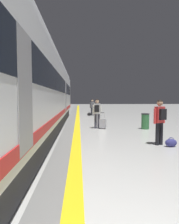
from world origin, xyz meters
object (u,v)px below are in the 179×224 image
object	(u,v)px
waste_bin	(145,121)
passenger_mid	(97,111)
passenger_near	(160,118)
duffel_bag_near	(171,143)
passenger_far	(92,106)
duffel_bag_far	(89,114)
high_speed_train	(19,80)
suitcase_mid	(103,123)

from	to	relation	value
waste_bin	passenger_mid	bearing A→B (deg)	172.72
passenger_near	duffel_bag_near	xyz separation A→B (m)	(0.31, -0.32, -0.88)
passenger_near	passenger_far	size ratio (longest dim) A/B	1.05
passenger_near	passenger_mid	distance (m)	4.88
duffel_bag_far	waste_bin	world-z (taller)	waste_bin
passenger_mid	high_speed_train	bearing A→B (deg)	-131.79
passenger_near	waste_bin	bearing A→B (deg)	79.40
duffel_bag_near	passenger_mid	bearing A→B (deg)	116.05
passenger_far	high_speed_train	bearing A→B (deg)	-106.03
high_speed_train	waste_bin	xyz separation A→B (m)	(6.21, 3.48, -2.05)
duffel_bag_near	passenger_near	bearing A→B (deg)	134.61
high_speed_train	duffel_bag_far	size ratio (longest dim) A/B	71.76
duffel_bag_near	high_speed_train	bearing A→B (deg)	170.85
passenger_mid	passenger_far	bearing A→B (deg)	88.05
high_speed_train	suitcase_mid	distance (m)	5.71
passenger_near	waste_bin	world-z (taller)	passenger_near
suitcase_mid	passenger_far	distance (m)	9.34
passenger_near	suitcase_mid	size ratio (longest dim) A/B	1.82
passenger_mid	duffel_bag_far	size ratio (longest dim) A/B	3.95
high_speed_train	duffel_bag_far	distance (m)	13.38
high_speed_train	passenger_far	bearing A→B (deg)	73.97
duffel_bag_near	waste_bin	xyz separation A→B (m)	(0.45, 4.41, 0.30)
suitcase_mid	duffel_bag_far	xyz separation A→B (m)	(-0.33, 9.02, -0.16)
duffel_bag_near	waste_bin	bearing A→B (deg)	84.14
duffel_bag_near	passenger_mid	size ratio (longest dim) A/B	0.25
passenger_far	duffel_bag_far	xyz separation A→B (m)	(-0.32, -0.30, -0.81)
duffel_bag_near	suitcase_mid	xyz separation A→B (m)	(-2.00, 4.63, 0.16)
high_speed_train	suitcase_mid	bearing A→B (deg)	44.63
high_speed_train	duffel_bag_near	distance (m)	6.28
suitcase_mid	waste_bin	distance (m)	2.47
passenger_mid	passenger_far	world-z (taller)	passenger_mid
passenger_mid	waste_bin	bearing A→B (deg)	-7.28
passenger_near	duffel_bag_far	xyz separation A→B (m)	(-2.02, 13.33, -0.88)
passenger_near	suitcase_mid	distance (m)	4.69
passenger_near	passenger_far	xyz separation A→B (m)	(-1.70, 13.63, -0.07)
passenger_far	waste_bin	size ratio (longest dim) A/B	1.82
duffel_bag_near	passenger_mid	distance (m)	5.37
high_speed_train	waste_bin	size ratio (longest dim) A/B	34.70
high_speed_train	suitcase_mid	xyz separation A→B (m)	(3.75, 3.70, -2.19)
suitcase_mid	waste_bin	bearing A→B (deg)	-5.22
duffel_bag_far	high_speed_train	bearing A→B (deg)	-105.05
high_speed_train	duffel_bag_near	world-z (taller)	high_speed_train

